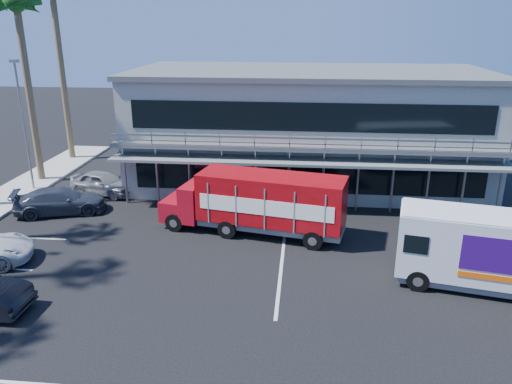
{
  "coord_description": "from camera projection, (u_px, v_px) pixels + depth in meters",
  "views": [
    {
      "loc": [
        2.82,
        -17.46,
        10.31
      ],
      "look_at": [
        0.56,
        5.48,
        2.3
      ],
      "focal_mm": 35.0,
      "sensor_mm": 36.0,
      "label": 1
    }
  ],
  "objects": [
    {
      "name": "palm_f",
      "position": [
        53.0,
        2.0,
        35.09
      ],
      "size": [
        2.8,
        2.8,
        13.25
      ],
      "color": "brown",
      "rests_on": "ground"
    },
    {
      "name": "white_van",
      "position": [
        483.0,
        250.0,
        19.72
      ],
      "size": [
        6.82,
        3.5,
        3.18
      ],
      "rotation": [
        0.0,
        0.0,
        -0.2
      ],
      "color": "silver",
      "rests_on": "ground"
    },
    {
      "name": "parked_car_e",
      "position": [
        103.0,
        183.0,
        30.86
      ],
      "size": [
        4.53,
        2.86,
        1.44
      ],
      "primitive_type": "imported",
      "rotation": [
        0.0,
        0.0,
        1.27
      ],
      "color": "gray",
      "rests_on": "ground"
    },
    {
      "name": "palm_e",
      "position": [
        18.0,
        14.0,
        30.18
      ],
      "size": [
        2.8,
        2.8,
        12.25
      ],
      "color": "brown",
      "rests_on": "ground"
    },
    {
      "name": "building",
      "position": [
        307.0,
        127.0,
        32.62
      ],
      "size": [
        22.4,
        12.0,
        7.3
      ],
      "color": "gray",
      "rests_on": "ground"
    },
    {
      "name": "red_truck",
      "position": [
        259.0,
        202.0,
        24.77
      ],
      "size": [
        9.59,
        4.05,
        3.15
      ],
      "rotation": [
        0.0,
        0.0,
        -0.21
      ],
      "color": "maroon",
      "rests_on": "ground"
    },
    {
      "name": "ground",
      "position": [
        229.0,
        290.0,
        20.06
      ],
      "size": [
        120.0,
        120.0,
        0.0
      ],
      "primitive_type": "plane",
      "color": "black",
      "rests_on": "ground"
    },
    {
      "name": "parked_car_d",
      "position": [
        60.0,
        201.0,
        27.78
      ],
      "size": [
        5.32,
        3.48,
        1.43
      ],
      "primitive_type": "imported",
      "rotation": [
        0.0,
        0.0,
        1.9
      ],
      "color": "#2F353F",
      "rests_on": "ground"
    },
    {
      "name": "light_pole_far",
      "position": [
        23.0,
        120.0,
        30.24
      ],
      "size": [
        0.5,
        0.25,
        8.09
      ],
      "color": "gray",
      "rests_on": "ground"
    }
  ]
}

